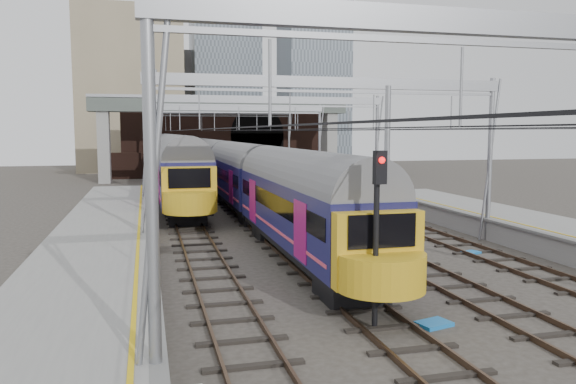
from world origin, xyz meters
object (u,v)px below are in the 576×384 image
object	(u,v)px
train_second	(169,159)
signal_near_centre	(374,201)
train_main	(225,168)
signal_near_left	(377,218)

from	to	relation	value
train_second	signal_near_centre	xyz separation A→B (m)	(6.09, -37.59, 0.14)
train_main	train_second	world-z (taller)	train_second
train_second	signal_near_left	world-z (taller)	train_second
train_second	signal_near_centre	bearing A→B (deg)	-80.80
train_main	signal_near_centre	distance (m)	25.81
train_second	signal_near_centre	distance (m)	38.08
train_main	train_second	size ratio (longest dim) A/B	1.17
signal_near_left	signal_near_centre	size ratio (longest dim) A/B	1.12
train_second	signal_near_left	bearing A→B (deg)	-85.11
signal_near_centre	signal_near_left	bearing A→B (deg)	-87.16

